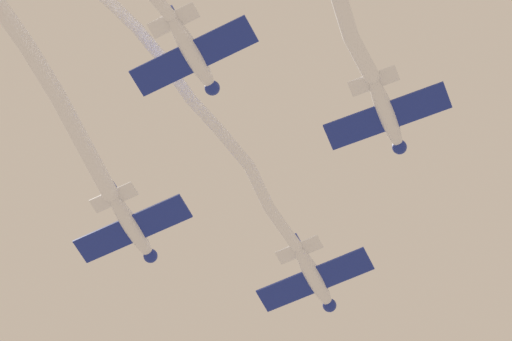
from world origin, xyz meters
name	(u,v)px	position (x,y,z in m)	size (l,w,h in m)	color
airplane_lead	(314,278)	(-7.17, 9.64, 62.64)	(6.05, 6.09, 1.76)	silver
smoke_trail_lead	(205,118)	(-0.05, 0.55, 64.37)	(10.95, 15.73, 3.92)	white
airplane_left_wing	(132,227)	(-7.00, -1.53, 62.24)	(6.08, 6.06, 1.76)	silver
airplane_right_wing	(387,114)	(4.00, 9.80, 62.94)	(5.78, 6.32, 1.76)	silver
airplane_slot	(193,55)	(4.18, -1.36, 62.44)	(6.12, 6.01, 1.76)	silver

